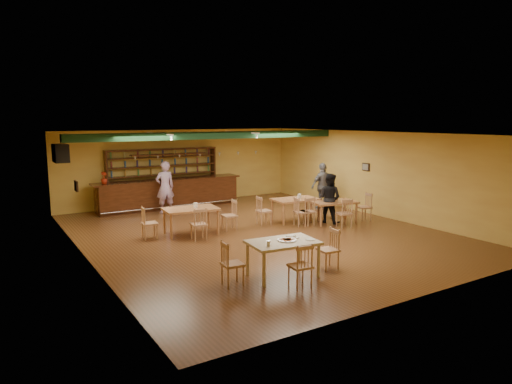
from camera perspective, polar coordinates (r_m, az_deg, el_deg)
floor at (r=14.04m, az=0.17°, el=-5.08°), size 12.00×12.00×0.00m
ceiling_beam at (r=16.07m, az=-5.13°, el=7.04°), size 10.00×0.30×0.25m
track_rail_left at (r=15.91m, az=-11.96°, el=7.11°), size 0.05×2.50×0.05m
track_rail_right at (r=17.25m, az=-1.83°, el=7.44°), size 0.05×2.50×0.05m
ac_unit at (r=15.98m, az=-23.08°, el=4.47°), size 0.34×0.70×0.48m
picture_left at (r=12.88m, az=-21.48°, el=0.70°), size 0.04×0.34×0.28m
picture_right at (r=17.20m, az=13.51°, el=3.05°), size 0.04×0.34×0.28m
bar_counter at (r=18.11m, az=-10.72°, el=-0.19°), size 5.80×0.85×1.13m
back_bar_hutch at (r=18.61m, az=-11.47°, el=1.83°), size 4.49×0.40×2.28m
poinsettia at (r=17.29m, az=-18.40°, el=1.69°), size 0.31×0.31×0.44m
dining_table_a at (r=13.93m, az=-8.09°, el=-3.60°), size 1.68×1.11×0.79m
dining_table_b at (r=15.62m, az=4.92°, el=-2.21°), size 1.60×1.04×0.77m
dining_table_d at (r=15.48m, az=9.61°, el=-2.47°), size 1.62×1.16×0.74m
near_table at (r=10.17m, az=3.35°, el=-8.30°), size 1.58×1.10×0.80m
pizza_tray at (r=10.12m, az=3.87°, el=-6.00°), size 0.43×0.43×0.01m
parmesan_shaker at (r=9.65m, az=1.57°, el=-6.42°), size 0.08×0.08×0.11m
napkin_stack at (r=10.43m, az=4.39°, el=-5.49°), size 0.24×0.21×0.03m
pizza_server at (r=10.25m, az=4.44°, el=-5.75°), size 0.33×0.19×0.00m
side_plate at (r=10.23m, az=6.78°, el=-5.87°), size 0.24×0.24×0.01m
patron_bar at (r=17.12m, az=-11.25°, el=0.59°), size 0.70×0.46×1.91m
patron_right_a at (r=15.42m, az=9.11°, el=-0.76°), size 0.90×0.99×1.66m
patron_right_b at (r=17.66m, az=8.32°, el=0.72°), size 1.06×0.46×1.79m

